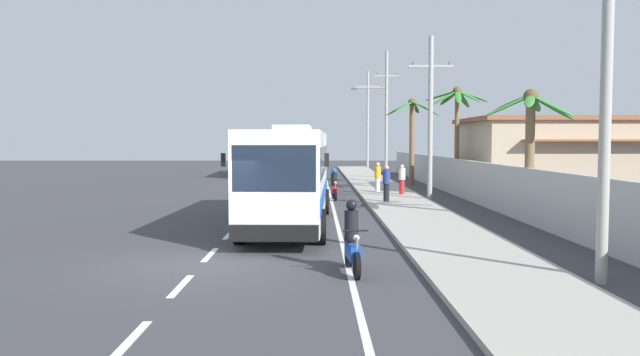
{
  "coord_description": "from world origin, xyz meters",
  "views": [
    {
      "loc": [
        2.82,
        -15.05,
        3.01
      ],
      "look_at": [
        2.95,
        6.83,
        1.7
      ],
      "focal_mm": 34.74,
      "sensor_mm": 36.0,
      "label": 1
    }
  ],
  "objects_px": {
    "coach_bus_far_lane": "(266,154)",
    "motorcycle_trailing": "(352,243)",
    "pedestrian_midwalk": "(378,176)",
    "utility_pole_nearest": "(607,40)",
    "motorcycle_beside_bus": "(334,187)",
    "roadside_building": "(562,156)",
    "coach_bus_foreground": "(290,173)",
    "palm_third": "(457,112)",
    "pedestrian_near_kerb": "(402,179)",
    "palm_second": "(412,126)",
    "utility_pole_mid": "(430,116)",
    "utility_pole_distant": "(368,118)",
    "palm_nearest": "(530,129)",
    "utility_pole_far": "(385,112)",
    "pedestrian_far_walk": "(386,183)"
  },
  "relations": [
    {
      "from": "motorcycle_beside_bus",
      "to": "roadside_building",
      "type": "distance_m",
      "value": 13.22
    },
    {
      "from": "pedestrian_midwalk",
      "to": "palm_second",
      "type": "xyz_separation_m",
      "value": [
        3.05,
        7.12,
        3.04
      ]
    },
    {
      "from": "coach_bus_foreground",
      "to": "palm_third",
      "type": "xyz_separation_m",
      "value": [
        8.91,
        13.31,
        2.79
      ]
    },
    {
      "from": "motorcycle_trailing",
      "to": "palm_nearest",
      "type": "xyz_separation_m",
      "value": [
        7.1,
        8.85,
        2.79
      ]
    },
    {
      "from": "coach_bus_far_lane",
      "to": "pedestrian_far_walk",
      "type": "bearing_deg",
      "value": -72.12
    },
    {
      "from": "roadside_building",
      "to": "palm_second",
      "type": "bearing_deg",
      "value": 133.35
    },
    {
      "from": "pedestrian_midwalk",
      "to": "palm_second",
      "type": "relative_size",
      "value": 0.28
    },
    {
      "from": "motorcycle_trailing",
      "to": "utility_pole_nearest",
      "type": "bearing_deg",
      "value": -12.36
    },
    {
      "from": "utility_pole_distant",
      "to": "utility_pole_nearest",
      "type": "bearing_deg",
      "value": -89.46
    },
    {
      "from": "palm_third",
      "to": "roadside_building",
      "type": "xyz_separation_m",
      "value": [
        5.78,
        -0.65,
        -2.5
      ]
    },
    {
      "from": "utility_pole_distant",
      "to": "roadside_building",
      "type": "xyz_separation_m",
      "value": [
        8.24,
        -32.01,
        -3.28
      ]
    },
    {
      "from": "coach_bus_foreground",
      "to": "pedestrian_midwalk",
      "type": "distance_m",
      "value": 13.94
    },
    {
      "from": "utility_pole_nearest",
      "to": "utility_pole_far",
      "type": "height_order",
      "value": "utility_pole_far"
    },
    {
      "from": "utility_pole_nearest",
      "to": "palm_nearest",
      "type": "distance_m",
      "value": 10.3
    },
    {
      "from": "pedestrian_midwalk",
      "to": "utility_pole_nearest",
      "type": "height_order",
      "value": "utility_pole_nearest"
    },
    {
      "from": "motorcycle_trailing",
      "to": "utility_pole_mid",
      "type": "bearing_deg",
      "value": 73.86
    },
    {
      "from": "utility_pole_far",
      "to": "palm_nearest",
      "type": "xyz_separation_m",
      "value": [
        2.52,
        -25.8,
        -1.81
      ]
    },
    {
      "from": "utility_pole_mid",
      "to": "palm_third",
      "type": "height_order",
      "value": "utility_pole_mid"
    },
    {
      "from": "motorcycle_beside_bus",
      "to": "coach_bus_far_lane",
      "type": "bearing_deg",
      "value": 103.94
    },
    {
      "from": "motorcycle_trailing",
      "to": "palm_third",
      "type": "distance_m",
      "value": 22.72
    },
    {
      "from": "utility_pole_nearest",
      "to": "palm_third",
      "type": "height_order",
      "value": "utility_pole_nearest"
    },
    {
      "from": "pedestrian_near_kerb",
      "to": "roadside_building",
      "type": "relative_size",
      "value": 0.15
    },
    {
      "from": "palm_nearest",
      "to": "pedestrian_far_walk",
      "type": "bearing_deg",
      "value": 125.76
    },
    {
      "from": "coach_bus_far_lane",
      "to": "pedestrian_midwalk",
      "type": "xyz_separation_m",
      "value": [
        7.85,
        -18.0,
        -0.9
      ]
    },
    {
      "from": "pedestrian_near_kerb",
      "to": "palm_third",
      "type": "height_order",
      "value": "palm_third"
    },
    {
      "from": "motorcycle_beside_bus",
      "to": "pedestrian_midwalk",
      "type": "height_order",
      "value": "pedestrian_midwalk"
    },
    {
      "from": "pedestrian_near_kerb",
      "to": "palm_second",
      "type": "relative_size",
      "value": 0.27
    },
    {
      "from": "utility_pole_far",
      "to": "palm_second",
      "type": "distance_m",
      "value": 6.67
    },
    {
      "from": "utility_pole_nearest",
      "to": "utility_pole_far",
      "type": "distance_m",
      "value": 35.79
    },
    {
      "from": "pedestrian_near_kerb",
      "to": "utility_pole_distant",
      "type": "relative_size",
      "value": 0.15
    },
    {
      "from": "pedestrian_near_kerb",
      "to": "utility_pole_mid",
      "type": "relative_size",
      "value": 0.2
    },
    {
      "from": "pedestrian_midwalk",
      "to": "palm_nearest",
      "type": "bearing_deg",
      "value": -46.05
    },
    {
      "from": "motorcycle_trailing",
      "to": "pedestrian_far_walk",
      "type": "distance_m",
      "value": 15.44
    },
    {
      "from": "coach_bus_far_lane",
      "to": "palm_second",
      "type": "distance_m",
      "value": 15.55
    },
    {
      "from": "coach_bus_far_lane",
      "to": "utility_pole_distant",
      "type": "bearing_deg",
      "value": 53.74
    },
    {
      "from": "pedestrian_near_kerb",
      "to": "palm_second",
      "type": "height_order",
      "value": "palm_second"
    },
    {
      "from": "utility_pole_mid",
      "to": "pedestrian_far_walk",
      "type": "bearing_deg",
      "value": -146.9
    },
    {
      "from": "pedestrian_near_kerb",
      "to": "motorcycle_beside_bus",
      "type": "bearing_deg",
      "value": 64.95
    },
    {
      "from": "utility_pole_far",
      "to": "utility_pole_distant",
      "type": "bearing_deg",
      "value": 89.61
    },
    {
      "from": "coach_bus_far_lane",
      "to": "palm_second",
      "type": "xyz_separation_m",
      "value": [
        10.9,
        -10.88,
        2.14
      ]
    },
    {
      "from": "utility_pole_nearest",
      "to": "utility_pole_mid",
      "type": "xyz_separation_m",
      "value": [
        -0.36,
        17.89,
        -0.84
      ]
    },
    {
      "from": "pedestrian_near_kerb",
      "to": "pedestrian_midwalk",
      "type": "bearing_deg",
      "value": -15.12
    },
    {
      "from": "pedestrian_near_kerb",
      "to": "palm_nearest",
      "type": "bearing_deg",
      "value": 151.35
    },
    {
      "from": "motorcycle_trailing",
      "to": "pedestrian_midwalk",
      "type": "height_order",
      "value": "pedestrian_midwalk"
    },
    {
      "from": "motorcycle_trailing",
      "to": "palm_nearest",
      "type": "relative_size",
      "value": 0.4
    },
    {
      "from": "palm_second",
      "to": "pedestrian_near_kerb",
      "type": "bearing_deg",
      "value": -102.07
    },
    {
      "from": "coach_bus_far_lane",
      "to": "palm_third",
      "type": "height_order",
      "value": "palm_third"
    },
    {
      "from": "coach_bus_far_lane",
      "to": "motorcycle_trailing",
      "type": "xyz_separation_m",
      "value": [
        5.18,
        -39.07,
        -1.23
      ]
    },
    {
      "from": "utility_pole_nearest",
      "to": "roadside_building",
      "type": "relative_size",
      "value": 0.92
    },
    {
      "from": "motorcycle_trailing",
      "to": "utility_pole_nearest",
      "type": "xyz_separation_m",
      "value": [
        5.2,
        -1.14,
        4.43
      ]
    }
  ]
}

